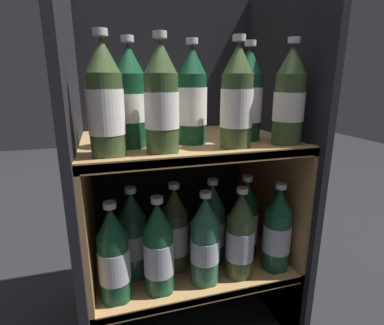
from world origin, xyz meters
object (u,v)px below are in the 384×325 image
Objects in this scene: bottle_lower_front_0 at (114,258)px; bottle_lower_back_3 at (245,221)px; bottle_lower_back_2 at (212,226)px; bottle_lower_front_2 at (205,243)px; bottle_lower_front_4 at (277,232)px; bottle_upper_back_2 at (248,98)px; bottle_lower_front_3 at (240,238)px; bottle_upper_front_3 at (289,99)px; bottle_upper_front_1 at (162,102)px; bottle_lower_front_1 at (159,251)px; bottle_lower_back_0 at (133,237)px; bottle_upper_back_0 at (130,100)px; bottle_lower_back_1 at (175,231)px; bottle_upper_back_1 at (190,99)px; bottle_upper_front_2 at (237,100)px; bottle_upper_front_0 at (105,103)px.

bottle_lower_front_0 is 0.39m from bottle_lower_back_3.
bottle_lower_front_0 is at bearing -163.29° from bottle_lower_back_2.
bottle_lower_front_2 is 1.00× the size of bottle_lower_front_4.
bottle_upper_back_2 is at bearing 180.00° from bottle_lower_back_3.
bottle_upper_front_3 is at bearing -0.00° from bottle_lower_front_3.
bottle_upper_front_1 reaches higher than bottle_lower_front_1.
bottle_lower_back_0 is at bearing 163.06° from bottle_lower_front_3.
bottle_upper_back_2 is 0.36m from bottle_lower_back_3.
bottle_lower_front_1 is at bearing -63.69° from bottle_upper_back_0.
bottle_lower_back_1 is at bearing 62.65° from bottle_upper_front_1.
bottle_lower_front_3 is 1.00× the size of bottle_lower_back_0.
bottle_upper_back_1 is 1.00× the size of bottle_lower_front_1.
bottle_upper_front_1 is at bearing 180.00° from bottle_upper_front_2.
bottle_upper_front_3 is 0.38m from bottle_lower_front_3.
bottle_upper_front_1 is at bearing -136.73° from bottle_upper_back_1.
bottle_upper_back_2 is at bearing 0.00° from bottle_lower_back_2.
bottle_lower_back_3 is (0.01, 0.00, -0.36)m from bottle_upper_back_2.
bottle_lower_back_2 is at bearing -180.00° from bottle_upper_back_2.
bottle_upper_front_1 is at bearing 180.00° from bottle_lower_front_2.
bottle_upper_front_2 is 1.00× the size of bottle_lower_back_2.
bottle_upper_back_1 is at bearing 22.09° from bottle_upper_front_0.
bottle_upper_front_2 and bottle_upper_front_3 have the same top height.
bottle_upper_front_2 reaches higher than bottle_lower_front_4.
bottle_upper_front_2 is at bearing -18.58° from bottle_lower_back_0.
bottle_lower_front_2 is (0.12, 0.00, 0.00)m from bottle_lower_front_1.
bottle_upper_back_2 is 1.00× the size of bottle_lower_back_0.
bottle_upper_front_1 is 0.32m from bottle_upper_front_3.
bottle_lower_back_0 is 0.33m from bottle_lower_back_3.
bottle_upper_front_0 reaches higher than bottle_lower_front_3.
bottle_lower_front_2 is 0.18m from bottle_lower_back_3.
bottle_lower_back_1 is (-0.13, 0.08, -0.36)m from bottle_upper_front_2.
bottle_upper_front_2 is 1.00× the size of bottle_lower_front_3.
bottle_upper_back_1 is 0.37m from bottle_lower_front_2.
bottle_upper_back_0 is (-0.06, 0.08, 0.00)m from bottle_upper_front_1.
bottle_upper_front_3 is 1.00× the size of bottle_lower_front_2.
bottle_lower_front_2 is at bearing -79.86° from bottle_upper_back_1.
bottle_lower_back_0 is (-0.32, -0.00, -0.36)m from bottle_upper_back_2.
bottle_upper_front_1 reaches higher than bottle_lower_back_1.
bottle_lower_back_1 is at bearing 180.00° from bottle_lower_back_2.
bottle_lower_back_2 is (-0.05, 0.08, 0.00)m from bottle_lower_front_3.
bottle_upper_front_3 is at bearing -12.51° from bottle_upper_back_0.
bottle_upper_back_0 and bottle_upper_back_2 have the same top height.
bottle_upper_front_2 is 1.00× the size of bottle_lower_back_1.
bottle_lower_front_2 is at bearing -120.76° from bottle_lower_back_2.
bottle_upper_back_2 is 1.00× the size of bottle_lower_front_3.
bottle_lower_front_3 is at bearing 0.00° from bottle_upper_front_0.
bottle_lower_back_2 is (0.17, 0.08, 0.00)m from bottle_lower_front_1.
bottle_upper_front_2 is 0.36m from bottle_lower_front_3.
bottle_upper_front_2 reaches higher than bottle_lower_front_2.
bottle_upper_back_1 is 1.00× the size of bottle_lower_back_0.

